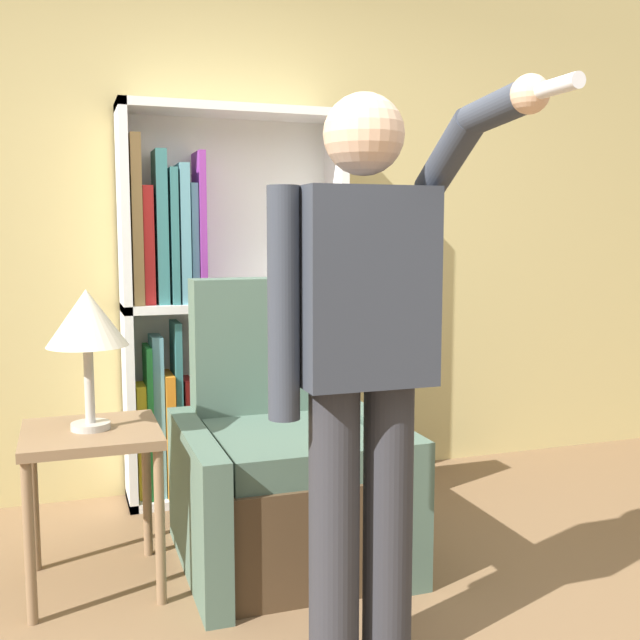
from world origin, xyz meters
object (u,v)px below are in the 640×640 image
at_px(table_lamp, 87,322).
at_px(side_table, 92,454).
at_px(armchair, 284,471).
at_px(person_standing, 363,352).
at_px(bookcase, 207,312).

bearing_deg(table_lamp, side_table, -63.43).
xyz_separation_m(armchair, person_standing, (-0.01, -0.86, 0.62)).
xyz_separation_m(bookcase, armchair, (0.16, -0.79, -0.58)).
bearing_deg(table_lamp, person_standing, -48.15).
height_order(person_standing, table_lamp, person_standing).
height_order(armchair, table_lamp, armchair).
bearing_deg(person_standing, bookcase, 95.17).
bearing_deg(person_standing, side_table, 131.85).
bearing_deg(armchair, side_table, -176.66).
bearing_deg(armchair, person_standing, -90.79).
height_order(bookcase, person_standing, bookcase).
xyz_separation_m(bookcase, person_standing, (0.15, -1.65, 0.04)).
relative_size(person_standing, side_table, 2.84).
bearing_deg(table_lamp, bookcase, 55.11).
xyz_separation_m(side_table, table_lamp, (-0.00, 0.00, 0.49)).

